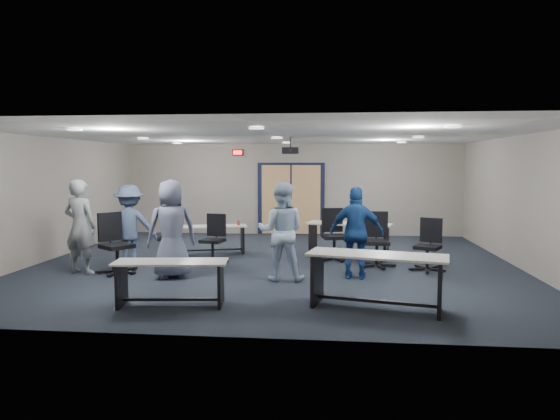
# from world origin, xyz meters

# --- Properties ---
(floor) EXTENTS (10.00, 10.00, 0.00)m
(floor) POSITION_xyz_m (0.00, 0.00, 0.00)
(floor) COLOR black
(floor) RESTS_ON ground
(back_wall) EXTENTS (10.00, 0.04, 2.70)m
(back_wall) POSITION_xyz_m (0.00, 4.50, 1.35)
(back_wall) COLOR gray
(back_wall) RESTS_ON floor
(front_wall) EXTENTS (10.00, 0.04, 2.70)m
(front_wall) POSITION_xyz_m (0.00, -4.50, 1.35)
(front_wall) COLOR gray
(front_wall) RESTS_ON floor
(left_wall) EXTENTS (0.04, 9.00, 2.70)m
(left_wall) POSITION_xyz_m (-5.00, 0.00, 1.35)
(left_wall) COLOR gray
(left_wall) RESTS_ON floor
(right_wall) EXTENTS (0.04, 9.00, 2.70)m
(right_wall) POSITION_xyz_m (5.00, 0.00, 1.35)
(right_wall) COLOR gray
(right_wall) RESTS_ON floor
(ceiling) EXTENTS (10.00, 9.00, 0.04)m
(ceiling) POSITION_xyz_m (0.00, 0.00, 2.70)
(ceiling) COLOR white
(ceiling) RESTS_ON back_wall
(double_door) EXTENTS (2.00, 0.07, 2.20)m
(double_door) POSITION_xyz_m (0.00, 4.46, 1.05)
(double_door) COLOR black
(double_door) RESTS_ON back_wall
(exit_sign) EXTENTS (0.32, 0.07, 0.18)m
(exit_sign) POSITION_xyz_m (-1.60, 4.44, 2.45)
(exit_sign) COLOR black
(exit_sign) RESTS_ON back_wall
(ceiling_projector) EXTENTS (0.35, 0.32, 0.37)m
(ceiling_projector) POSITION_xyz_m (0.30, 0.50, 2.40)
(ceiling_projector) COLOR black
(ceiling_projector) RESTS_ON ceiling
(ceiling_can_lights) EXTENTS (6.24, 5.74, 0.02)m
(ceiling_can_lights) POSITION_xyz_m (0.00, 0.25, 2.67)
(ceiling_can_lights) COLOR white
(ceiling_can_lights) RESTS_ON ceiling
(table_front_left) EXTENTS (1.72, 0.74, 0.68)m
(table_front_left) POSITION_xyz_m (-1.19, -3.24, 0.46)
(table_front_left) COLOR #B8B6AD
(table_front_left) RESTS_ON floor
(table_front_right) EXTENTS (2.10, 1.10, 0.81)m
(table_front_right) POSITION_xyz_m (1.84, -3.09, 0.55)
(table_front_right) COLOR #B8B6AD
(table_front_right) RESTS_ON floor
(table_back_left) EXTENTS (1.73, 0.98, 0.77)m
(table_back_left) POSITION_xyz_m (-1.60, 1.07, 0.46)
(table_back_left) COLOR #B8B6AD
(table_back_left) RESTS_ON floor
(table_back_right) EXTENTS (2.00, 1.05, 1.06)m
(table_back_right) POSITION_xyz_m (1.59, 1.01, 0.53)
(table_back_right) COLOR #B8B6AD
(table_back_right) RESTS_ON floor
(chair_back_a) EXTENTS (0.72, 0.72, 1.01)m
(chair_back_a) POSITION_xyz_m (-2.40, 0.35, 0.50)
(chair_back_a) COLOR black
(chair_back_a) RESTS_ON floor
(chair_back_b) EXTENTS (0.75, 0.75, 1.03)m
(chair_back_b) POSITION_xyz_m (-1.34, 0.03, 0.52)
(chair_back_b) COLOR black
(chair_back_b) RESTS_ON floor
(chair_back_c) EXTENTS (0.84, 0.84, 1.14)m
(chair_back_c) POSITION_xyz_m (1.26, 0.56, 0.57)
(chair_back_c) COLOR black
(chair_back_c) RESTS_ON floor
(chair_back_d) EXTENTS (0.72, 0.72, 1.13)m
(chair_back_d) POSITION_xyz_m (2.12, -0.09, 0.56)
(chair_back_d) COLOR black
(chair_back_d) RESTS_ON floor
(chair_loose_left) EXTENTS (1.03, 1.03, 1.17)m
(chair_loose_left) POSITION_xyz_m (-2.91, -1.22, 0.59)
(chair_loose_left) COLOR black
(chair_loose_left) RESTS_ON floor
(chair_loose_right) EXTENTS (0.88, 0.88, 1.04)m
(chair_loose_right) POSITION_xyz_m (3.09, -0.37, 0.52)
(chair_loose_right) COLOR black
(chair_loose_right) RESTS_ON floor
(person_gray) EXTENTS (0.73, 0.54, 1.83)m
(person_gray) POSITION_xyz_m (-3.62, -1.26, 0.92)
(person_gray) COLOR gray
(person_gray) RESTS_ON floor
(person_plaid) EXTENTS (1.06, 0.91, 1.83)m
(person_plaid) POSITION_xyz_m (-1.75, -1.44, 0.92)
(person_plaid) COLOR slate
(person_plaid) RESTS_ON floor
(person_lightblue) EXTENTS (0.87, 0.68, 1.79)m
(person_lightblue) POSITION_xyz_m (0.29, -1.42, 0.89)
(person_lightblue) COLOR #AFC9E8
(person_lightblue) RESTS_ON floor
(person_navy) EXTENTS (1.03, 0.51, 1.70)m
(person_navy) POSITION_xyz_m (1.65, -1.17, 0.85)
(person_navy) COLOR navy
(person_navy) RESTS_ON floor
(person_back) EXTENTS (1.20, 0.85, 1.69)m
(person_back) POSITION_xyz_m (-2.93, -0.54, 0.85)
(person_back) COLOR #435779
(person_back) RESTS_ON floor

